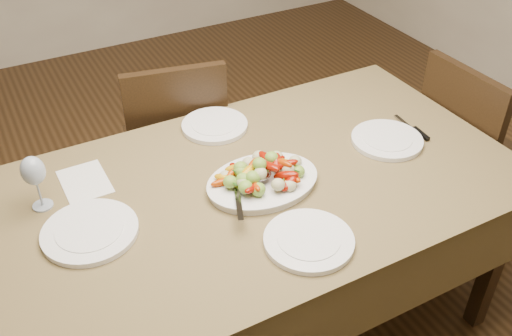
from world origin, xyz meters
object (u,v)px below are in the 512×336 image
object	(u,v)px
plate_near	(309,241)
dining_table	(256,261)
chair_right	(478,157)
chair_far	(174,144)
serving_platter	(263,183)
wine_glass	(36,181)
plate_left	(90,232)
plate_right	(387,140)
plate_far	(215,126)

from	to	relation	value
plate_near	dining_table	bearing A→B (deg)	89.98
dining_table	chair_right	distance (m)	1.14
chair_far	serving_platter	distance (m)	0.83
chair_right	plate_near	bearing A→B (deg)	106.03
dining_table	plate_near	xyz separation A→B (m)	(-0.00, -0.33, 0.39)
chair_far	wine_glass	distance (m)	0.92
dining_table	wine_glass	size ratio (longest dim) A/B	8.98
plate_left	plate_right	bearing A→B (deg)	-1.65
plate_far	wine_glass	size ratio (longest dim) A/B	1.26
plate_left	wine_glass	size ratio (longest dim) A/B	1.44
dining_table	chair_far	size ratio (longest dim) A/B	1.94
chair_far	dining_table	bearing A→B (deg)	103.09
plate_right	chair_far	bearing A→B (deg)	126.91
dining_table	plate_right	bearing A→B (deg)	-1.66
plate_far	plate_near	world-z (taller)	same
chair_right	dining_table	bearing A→B (deg)	89.71
chair_far	chair_right	size ratio (longest dim) A/B	1.00
dining_table	wine_glass	xyz separation A→B (m)	(-0.67, 0.22, 0.48)
chair_right	serving_platter	bearing A→B (deg)	91.10
chair_right	plate_far	world-z (taller)	chair_right
chair_far	serving_platter	bearing A→B (deg)	103.81
chair_far	plate_right	xyz separation A→B (m)	(0.58, -0.77, 0.29)
chair_far	plate_left	distance (m)	0.96
plate_left	plate_right	distance (m)	1.12
chair_far	serving_platter	xyz separation A→B (m)	(0.04, -0.78, 0.30)
dining_table	chair_far	bearing A→B (deg)	91.98
dining_table	plate_far	bearing A→B (deg)	86.52
dining_table	plate_near	world-z (taller)	plate_near
plate_left	wine_glass	xyz separation A→B (m)	(-0.10, 0.20, 0.09)
plate_left	serving_platter	bearing A→B (deg)	-4.30
chair_right	plate_left	size ratio (longest dim) A/B	3.23
dining_table	wine_glass	distance (m)	0.85
serving_platter	plate_near	bearing A→B (deg)	-92.01
chair_far	plate_far	distance (m)	0.47
dining_table	plate_right	distance (m)	0.67
plate_near	plate_far	bearing A→B (deg)	88.13
plate_right	plate_far	size ratio (longest dim) A/B	1.04
serving_platter	plate_left	xyz separation A→B (m)	(-0.58, 0.04, -0.00)
serving_platter	plate_right	size ratio (longest dim) A/B	1.42
wine_glass	plate_right	bearing A→B (deg)	-10.88
plate_far	wine_glass	xyz separation A→B (m)	(-0.69, -0.17, 0.09)
chair_far	wine_glass	world-z (taller)	wine_glass
plate_left	plate_near	xyz separation A→B (m)	(0.57, -0.35, 0.00)
chair_far	serving_platter	world-z (taller)	chair_far
dining_table	plate_right	size ratio (longest dim) A/B	6.90
plate_near	plate_left	bearing A→B (deg)	148.30
plate_far	plate_near	xyz separation A→B (m)	(-0.02, -0.72, 0.00)
plate_far	plate_near	distance (m)	0.72
chair_far	plate_near	bearing A→B (deg)	102.48
chair_right	plate_far	distance (m)	1.21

